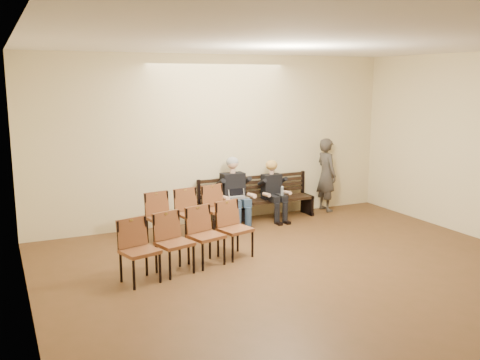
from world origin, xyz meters
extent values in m
plane|color=brown|center=(0.00, 0.00, 0.00)|extent=(10.00, 10.00, 0.00)
cube|color=beige|center=(0.00, 5.00, 1.75)|extent=(8.00, 0.02, 3.50)
cube|color=beige|center=(-4.00, 0.00, 1.75)|extent=(0.02, 10.00, 3.50)
cube|color=white|center=(0.00, 0.00, 3.50)|extent=(8.00, 10.00, 0.02)
cube|color=black|center=(0.77, 4.65, 0.23)|extent=(2.60, 0.90, 0.45)
cube|color=silver|center=(0.20, 4.34, 0.58)|extent=(0.38, 0.31, 0.26)
cylinder|color=silver|center=(1.18, 4.29, 0.55)|extent=(0.08, 0.08, 0.21)
cube|color=black|center=(0.37, 4.75, 0.13)|extent=(0.36, 0.25, 0.25)
imported|color=#36312C|center=(2.59, 4.75, 0.97)|extent=(0.48, 0.71, 1.93)
cube|color=brown|center=(-0.97, 4.00, 0.47)|extent=(1.76, 0.77, 0.95)
cube|color=brown|center=(-1.55, 2.40, 0.48)|extent=(2.39, 1.11, 0.96)
camera|label=1|loc=(-4.28, -5.34, 3.00)|focal=40.00mm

